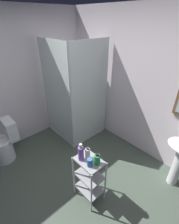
% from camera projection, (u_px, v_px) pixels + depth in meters
% --- Properties ---
extents(ground_plane, '(4.20, 4.20, 0.02)m').
position_uv_depth(ground_plane, '(63.00, 208.00, 2.27)').
color(ground_plane, '#465447').
extents(wall_back, '(4.20, 0.14, 2.50)m').
position_uv_depth(wall_back, '(149.00, 89.00, 2.71)').
color(wall_back, white).
rests_on(wall_back, ground_plane).
extents(shower_stall, '(0.92, 0.92, 2.00)m').
position_uv_depth(shower_stall, '(76.00, 115.00, 3.50)').
color(shower_stall, white).
rests_on(shower_stall, ground_plane).
extents(toilet, '(0.37, 0.49, 0.76)m').
position_uv_depth(toilet, '(4.00, 144.00, 2.92)').
color(toilet, white).
rests_on(toilet, ground_plane).
extents(storage_cart, '(0.38, 0.28, 0.74)m').
position_uv_depth(storage_cart, '(89.00, 176.00, 2.19)').
color(storage_cart, silver).
rests_on(storage_cart, ground_plane).
extents(lotion_bottle_white, '(0.06, 0.06, 0.18)m').
position_uv_depth(lotion_bottle_white, '(88.00, 153.00, 2.04)').
color(lotion_bottle_white, white).
rests_on(lotion_bottle_white, storage_cart).
extents(body_wash_bottle_green, '(0.08, 0.08, 0.16)m').
position_uv_depth(body_wash_bottle_green, '(97.00, 159.00, 1.96)').
color(body_wash_bottle_green, '#2C9A54').
rests_on(body_wash_bottle_green, storage_cart).
extents(conditioner_bottle_purple, '(0.07, 0.07, 0.25)m').
position_uv_depth(conditioner_bottle_purple, '(81.00, 153.00, 2.00)').
color(conditioner_bottle_purple, '#8152AC').
rests_on(conditioner_bottle_purple, storage_cart).
extents(rinse_cup, '(0.07, 0.07, 0.11)m').
position_uv_depth(rinse_cup, '(90.00, 162.00, 1.94)').
color(rinse_cup, '#3870B2').
rests_on(rinse_cup, storage_cart).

